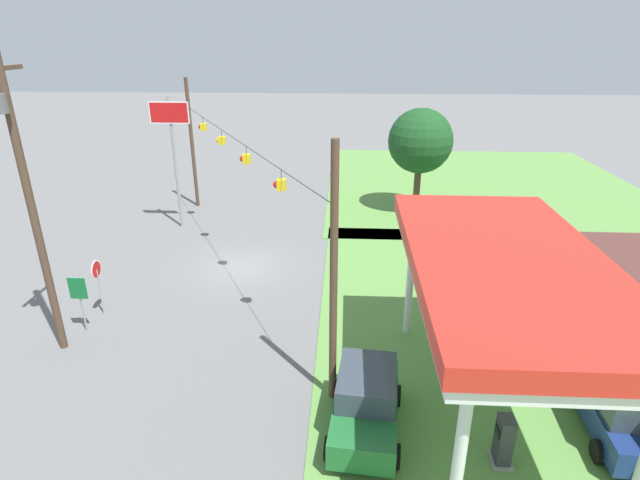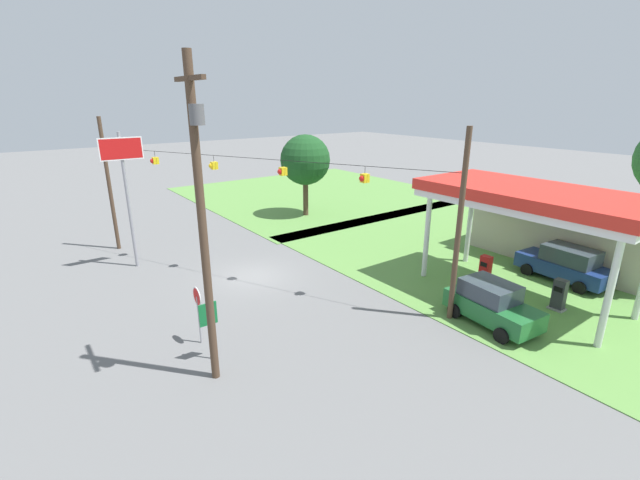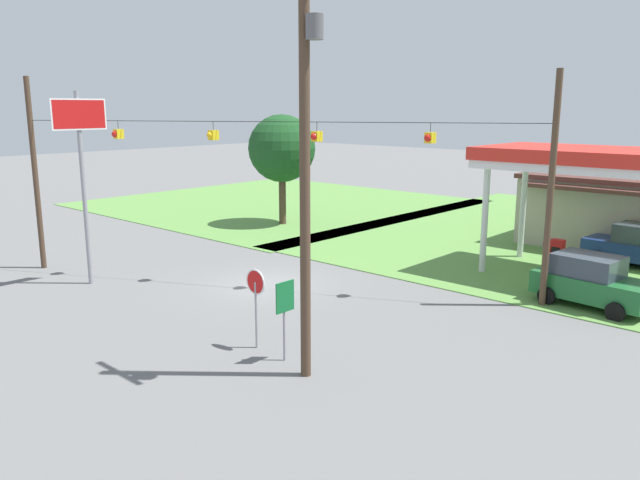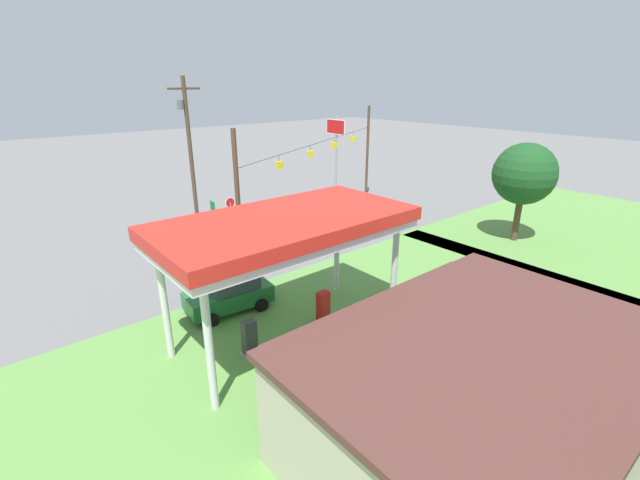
% 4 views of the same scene
% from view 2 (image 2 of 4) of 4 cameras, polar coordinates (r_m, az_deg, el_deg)
% --- Properties ---
extents(ground_plane, '(160.00, 160.00, 0.00)m').
position_cam_2_polar(ground_plane, '(24.63, -8.92, -4.85)').
color(ground_plane, slate).
extents(grass_verge_station_corner, '(36.00, 28.00, 0.04)m').
position_cam_2_polar(grass_verge_station_corner, '(31.13, 35.84, -3.21)').
color(grass_verge_station_corner, '#5B8E42').
rests_on(grass_verge_station_corner, ground).
extents(grass_verge_opposite_corner, '(24.00, 24.00, 0.04)m').
position_cam_2_polar(grass_verge_opposite_corner, '(45.74, -0.51, 6.24)').
color(grass_verge_opposite_corner, '#5B8E42').
rests_on(grass_verge_opposite_corner, ground).
extents(gas_station_canopy, '(10.47, 5.27, 5.59)m').
position_cam_2_polar(gas_station_canopy, '(22.82, 26.51, 4.92)').
color(gas_station_canopy, silver).
rests_on(gas_station_canopy, ground).
extents(gas_station_store, '(11.02, 8.34, 3.80)m').
position_cam_2_polar(gas_station_store, '(31.46, 31.64, 1.41)').
color(gas_station_store, '#B2A893').
rests_on(gas_station_store, ground).
extents(fuel_pump_near, '(0.71, 0.56, 1.56)m').
position_cam_2_polar(fuel_pump_near, '(24.94, 21.15, -3.78)').
color(fuel_pump_near, gray).
rests_on(fuel_pump_near, ground).
extents(fuel_pump_far, '(0.71, 0.56, 1.56)m').
position_cam_2_polar(fuel_pump_far, '(23.30, 29.25, -6.51)').
color(fuel_pump_far, gray).
rests_on(fuel_pump_far, ground).
extents(car_at_pumps_front, '(4.25, 2.42, 1.94)m').
position_cam_2_polar(car_at_pumps_front, '(20.57, 21.89, -7.87)').
color(car_at_pumps_front, '#1E602D').
rests_on(car_at_pumps_front, ground).
extents(car_at_pumps_rear, '(4.82, 2.35, 2.00)m').
position_cam_2_polar(car_at_pumps_rear, '(27.00, 29.91, -2.78)').
color(car_at_pumps_rear, navy).
rests_on(car_at_pumps_rear, ground).
extents(stop_sign_roadside, '(0.80, 0.08, 2.50)m').
position_cam_2_polar(stop_sign_roadside, '(18.00, -16.00, -8.07)').
color(stop_sign_roadside, '#99999E').
rests_on(stop_sign_roadside, ground).
extents(stop_sign_overhead, '(0.22, 2.29, 7.89)m').
position_cam_2_polar(stop_sign_overhead, '(26.66, -24.64, 8.21)').
color(stop_sign_overhead, gray).
rests_on(stop_sign_overhead, ground).
extents(route_sign, '(0.10, 0.70, 2.40)m').
position_cam_2_polar(route_sign, '(16.87, -14.66, -10.23)').
color(route_sign, gray).
rests_on(route_sign, ground).
extents(utility_pole_main, '(2.20, 0.44, 10.97)m').
position_cam_2_polar(utility_pole_main, '(14.13, -15.47, 3.31)').
color(utility_pole_main, '#4C3828').
rests_on(utility_pole_main, ground).
extents(signal_span_gantry, '(19.59, 10.24, 8.58)m').
position_cam_2_polar(signal_span_gantry, '(23.20, -9.52, 5.85)').
color(signal_span_gantry, '#4C3828').
rests_on(signal_span_gantry, ground).
extents(tree_west_verge, '(4.15, 4.15, 6.84)m').
position_cam_2_polar(tree_west_verge, '(36.15, -1.98, 10.59)').
color(tree_west_verge, '#4C3828').
rests_on(tree_west_verge, ground).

